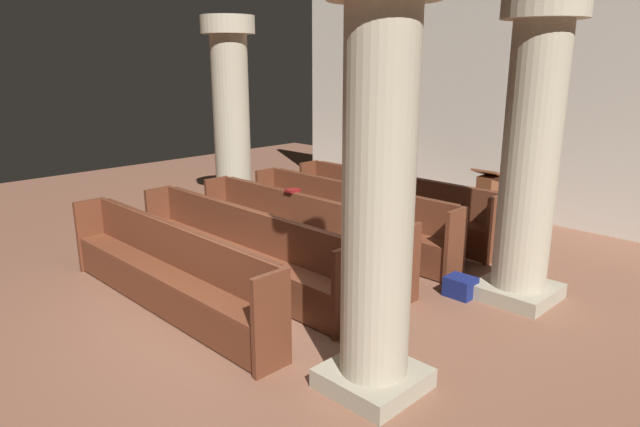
{
  "coord_description": "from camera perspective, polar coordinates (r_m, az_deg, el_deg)",
  "views": [
    {
      "loc": [
        4.91,
        -3.66,
        2.84
      ],
      "look_at": [
        -0.44,
        1.69,
        0.75
      ],
      "focal_mm": 31.43,
      "sensor_mm": 36.0,
      "label": 1
    }
  ],
  "objects": [
    {
      "name": "pew_row_1",
      "position": [
        8.6,
        2.86,
        -0.17
      ],
      "size": [
        3.88,
        0.46,
        0.99
      ],
      "color": "brown",
      "rests_on": "ground"
    },
    {
      "name": "pew_row_0",
      "position": [
        9.38,
        7.15,
        1.05
      ],
      "size": [
        3.88,
        0.46,
        0.99
      ],
      "color": "brown",
      "rests_on": "ground"
    },
    {
      "name": "pillar_aisle_rear",
      "position": [
        4.56,
        5.99,
        2.83
      ],
      "size": [
        0.87,
        0.87,
        3.56
      ],
      "color": "#9F967E",
      "rests_on": "ground"
    },
    {
      "name": "pillar_far_side",
      "position": [
        10.26,
        -9.01,
        9.73
      ],
      "size": [
        0.93,
        0.93,
        3.56
      ],
      "color": "#9F967E",
      "rests_on": "ground"
    },
    {
      "name": "pew_row_2",
      "position": [
        7.89,
        -2.23,
        -1.61
      ],
      "size": [
        3.88,
        0.47,
        0.99
      ],
      "color": "brown",
      "rests_on": "ground"
    },
    {
      "name": "back_wall",
      "position": [
        10.92,
        18.59,
        11.57
      ],
      "size": [
        10.0,
        0.16,
        4.5
      ],
      "primitive_type": "cube",
      "color": "beige",
      "rests_on": "ground"
    },
    {
      "name": "pew_row_3",
      "position": [
        7.26,
        -8.27,
        -3.3
      ],
      "size": [
        3.88,
        0.46,
        0.99
      ],
      "color": "brown",
      "rests_on": "ground"
    },
    {
      "name": "lectern",
      "position": [
        9.88,
        16.54,
        0.81
      ],
      "size": [
        0.48,
        0.45,
        1.08
      ],
      "color": "brown",
      "rests_on": "ground"
    },
    {
      "name": "pillar_aisle_side",
      "position": [
        6.89,
        20.71,
        6.2
      ],
      "size": [
        0.93,
        0.93,
        3.56
      ],
      "color": "#9F967E",
      "rests_on": "ground"
    },
    {
      "name": "hymn_book",
      "position": [
        8.11,
        -2.8,
        2.36
      ],
      "size": [
        0.15,
        0.2,
        0.04
      ],
      "primitive_type": "cube",
      "color": "maroon",
      "rests_on": "pew_row_2"
    },
    {
      "name": "kneeler_box_navy",
      "position": [
        7.19,
        14.11,
        -7.24
      ],
      "size": [
        0.35,
        0.29,
        0.25
      ],
      "primitive_type": "cube",
      "color": "navy",
      "rests_on": "ground"
    },
    {
      "name": "pew_row_4",
      "position": [
        6.73,
        -15.4,
        -5.24
      ],
      "size": [
        3.88,
        0.46,
        0.99
      ],
      "color": "brown",
      "rests_on": "ground"
    },
    {
      "name": "ground_plane",
      "position": [
        6.75,
        -7.67,
        -9.6
      ],
      "size": [
        19.2,
        19.2,
        0.0
      ],
      "primitive_type": "plane",
      "color": "brown"
    }
  ]
}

